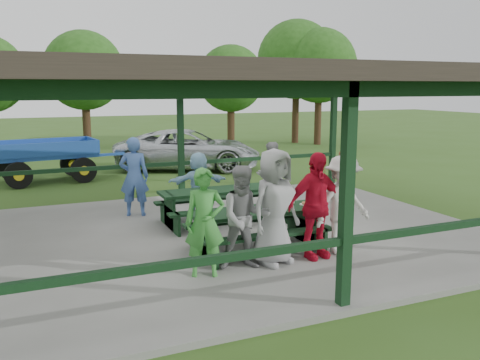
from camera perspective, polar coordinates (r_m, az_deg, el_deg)
name	(u,v)px	position (r m, az deg, el deg)	size (l,w,h in m)	color
ground	(236,237)	(10.47, -0.49, -6.38)	(90.00, 90.00, 0.00)	#34551A
concrete_slab	(236,234)	(10.46, -0.49, -6.11)	(10.00, 8.00, 0.10)	slate
pavilion_structure	(235,79)	(10.02, -0.52, 11.23)	(10.60, 8.60, 3.24)	black
picnic_table_near	(257,225)	(9.23, 1.92, -5.03)	(2.43, 1.39, 0.75)	black
picnic_table_far	(224,201)	(11.07, -1.78, -2.35)	(2.81, 1.39, 0.75)	black
table_setting	(260,207)	(9.20, 2.24, -3.08)	(2.27, 0.45, 0.10)	white
contestant_green	(205,223)	(7.91, -3.97, -4.79)	(0.62, 0.41, 1.71)	green
contestant_grey_left	(245,218)	(8.20, 0.54, -4.27)	(0.82, 0.64, 1.70)	gray
contestant_grey_mid	(275,207)	(8.42, 3.90, -3.03)	(0.95, 0.62, 1.95)	#969699
contestant_red	(315,206)	(8.80, 8.46, -2.86)	(1.08, 0.45, 1.85)	red
contestant_white_fedora	(342,205)	(9.11, 11.43, -2.75)	(1.20, 0.76, 1.82)	beige
spectator_lblue	(199,183)	(11.72, -4.67, -0.38)	(1.36, 0.43, 1.47)	#92C4E2
spectator_blue	(134,177)	(11.82, -11.81, 0.38)	(0.66, 0.44, 1.82)	#3F60A5
spectator_grey	(270,174)	(12.55, 3.43, 0.66)	(0.78, 0.61, 1.60)	gray
pickup_truck	(188,149)	(18.93, -5.81, 3.44)	(2.44, 5.30, 1.47)	silver
farm_trailer	(47,160)	(17.47, -20.87, 2.15)	(4.16, 2.12, 1.44)	#1B4397
tree_left	(84,71)	(24.10, -17.13, 11.65)	(3.52, 3.52, 5.50)	#352315
tree_mid	(231,79)	(24.91, -1.04, 11.28)	(3.21, 3.21, 5.02)	#352315
tree_right	(319,66)	(27.21, 8.90, 12.55)	(3.86, 3.86, 6.03)	#352315
tree_far_right	(297,60)	(27.92, 6.36, 13.27)	(4.18, 4.18, 6.53)	#352315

